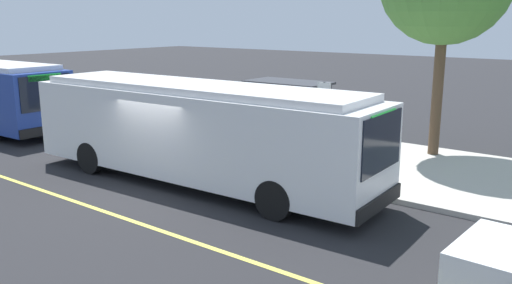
% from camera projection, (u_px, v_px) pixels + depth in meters
% --- Properties ---
extents(ground_plane, '(120.00, 120.00, 0.00)m').
position_uv_depth(ground_plane, '(160.00, 188.00, 15.42)').
color(ground_plane, '#232326').
extents(sidewalk_curb, '(44.00, 6.40, 0.15)m').
position_uv_depth(sidewalk_curb, '(279.00, 147.00, 20.04)').
color(sidewalk_curb, '#B7B2A8').
rests_on(sidewalk_curb, ground_plane).
extents(lane_stripe_center, '(36.00, 0.14, 0.01)m').
position_uv_depth(lane_stripe_center, '(96.00, 208.00, 13.71)').
color(lane_stripe_center, '#E0D64C').
rests_on(lane_stripe_center, ground_plane).
extents(transit_bus_main, '(11.49, 2.98, 2.95)m').
position_uv_depth(transit_bus_main, '(196.00, 129.00, 15.51)').
color(transit_bus_main, white).
rests_on(transit_bus_main, ground_plane).
extents(bus_shelter, '(2.90, 1.60, 2.48)m').
position_uv_depth(bus_shelter, '(286.00, 100.00, 19.04)').
color(bus_shelter, '#333338').
rests_on(bus_shelter, sidewalk_curb).
extents(waiting_bench, '(1.60, 0.48, 0.95)m').
position_uv_depth(waiting_bench, '(298.00, 137.00, 19.15)').
color(waiting_bench, brown).
rests_on(waiting_bench, sidewalk_curb).
extents(route_sign_post, '(0.44, 0.08, 2.80)m').
position_uv_depth(route_sign_post, '(323.00, 115.00, 15.87)').
color(route_sign_post, '#333338').
rests_on(route_sign_post, sidewalk_curb).
extents(pedestrian_commuter, '(0.24, 0.40, 1.69)m').
position_uv_depth(pedestrian_commuter, '(274.00, 132.00, 17.65)').
color(pedestrian_commuter, '#282D47').
rests_on(pedestrian_commuter, sidewalk_curb).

